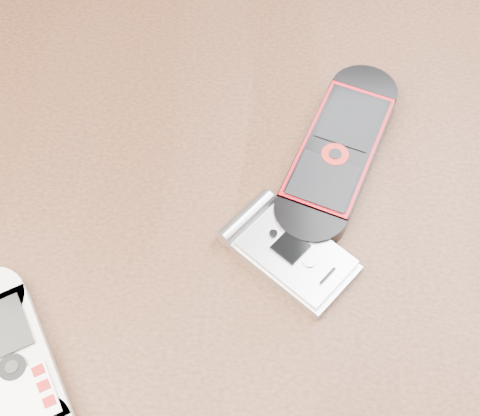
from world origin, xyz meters
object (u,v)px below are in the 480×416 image
(table, at_px, (234,280))
(nokia_white, at_px, (13,364))
(nokia_black_red, at_px, (338,151))
(motorola_razr, at_px, (293,254))

(table, relative_size, nokia_white, 8.72)
(table, xyz_separation_m, nokia_black_red, (0.08, 0.05, 0.11))
(nokia_white, bearing_deg, nokia_black_red, 10.44)
(table, distance_m, nokia_black_red, 0.15)
(nokia_white, xyz_separation_m, nokia_black_red, (0.21, 0.17, 0.00))
(table, bearing_deg, motorola_razr, -38.29)
(table, height_order, nokia_black_red, nokia_black_red)
(motorola_razr, bearing_deg, nokia_white, 156.14)
(table, height_order, motorola_razr, motorola_razr)
(table, distance_m, nokia_white, 0.21)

